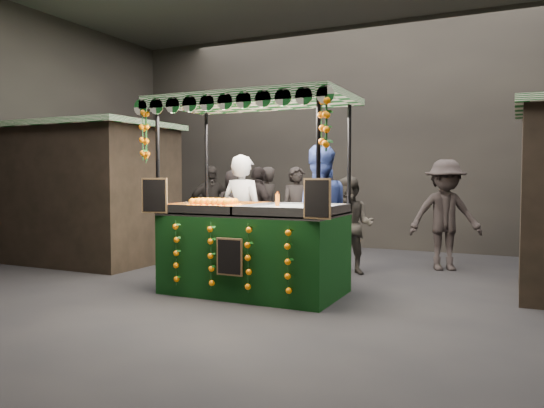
% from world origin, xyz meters
% --- Properties ---
extents(ground, '(12.00, 12.00, 0.00)m').
position_xyz_m(ground, '(0.00, 0.00, 0.00)').
color(ground, black).
rests_on(ground, ground).
extents(market_hall, '(12.10, 10.10, 5.05)m').
position_xyz_m(market_hall, '(0.00, 0.00, 3.38)').
color(market_hall, black).
rests_on(market_hall, ground).
extents(neighbour_stall_left, '(3.00, 2.20, 2.60)m').
position_xyz_m(neighbour_stall_left, '(-4.40, 1.00, 1.31)').
color(neighbour_stall_left, black).
rests_on(neighbour_stall_left, ground).
extents(juice_stall, '(2.77, 1.63, 2.68)m').
position_xyz_m(juice_stall, '(-0.31, -0.17, 0.83)').
color(juice_stall, black).
rests_on(juice_stall, ground).
extents(vendor_grey, '(0.74, 0.51, 1.95)m').
position_xyz_m(vendor_grey, '(-0.97, 0.74, 0.97)').
color(vendor_grey, gray).
rests_on(vendor_grey, ground).
extents(vendor_blue, '(1.23, 1.11, 2.08)m').
position_xyz_m(vendor_blue, '(0.25, 0.87, 1.04)').
color(vendor_blue, navy).
rests_on(vendor_blue, ground).
extents(shopper_0, '(0.79, 0.71, 1.80)m').
position_xyz_m(shopper_0, '(-1.03, 3.14, 0.90)').
color(shopper_0, black).
rests_on(shopper_0, ground).
extents(shopper_1, '(0.80, 0.63, 1.61)m').
position_xyz_m(shopper_1, '(0.48, 1.80, 0.80)').
color(shopper_1, '#2C2823').
rests_on(shopper_1, ground).
extents(shopper_2, '(1.13, 0.96, 1.82)m').
position_xyz_m(shopper_2, '(-1.97, 3.31, 0.91)').
color(shopper_2, '#292221').
rests_on(shopper_2, ground).
extents(shopper_3, '(1.41, 1.13, 1.90)m').
position_xyz_m(shopper_3, '(1.84, 2.84, 0.95)').
color(shopper_3, black).
rests_on(shopper_3, ground).
extents(shopper_4, '(1.03, 0.94, 1.77)m').
position_xyz_m(shopper_4, '(-2.80, 3.74, 0.89)').
color(shopper_4, black).
rests_on(shopper_4, ground).
extents(shopper_6, '(0.58, 0.75, 1.82)m').
position_xyz_m(shopper_6, '(-1.98, 3.67, 0.91)').
color(shopper_6, black).
rests_on(shopper_6, ground).
extents(shopper_7, '(1.11, 1.06, 1.85)m').
position_xyz_m(shopper_7, '(-3.34, 3.59, 0.93)').
color(shopper_7, '#2B2623').
rests_on(shopper_7, ground).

